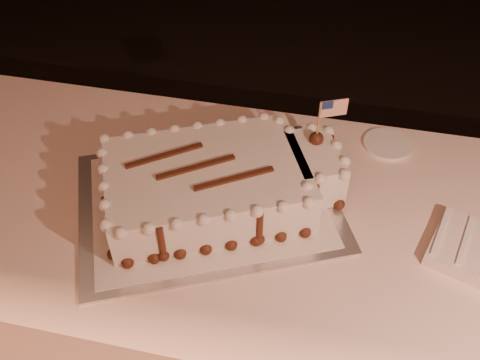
% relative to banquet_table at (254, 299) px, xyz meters
% --- Properties ---
extents(room_shell, '(6.10, 8.10, 2.90)m').
position_rel_banquet_table_xyz_m(room_shell, '(0.00, -0.60, 1.02)').
color(room_shell, black).
rests_on(room_shell, ground).
extents(banquet_table, '(2.40, 0.80, 0.75)m').
position_rel_banquet_table_xyz_m(banquet_table, '(0.00, 0.00, 0.00)').
color(banquet_table, '#FFD7C5').
rests_on(banquet_table, ground).
extents(cake_board, '(0.75, 0.67, 0.01)m').
position_rel_banquet_table_xyz_m(cake_board, '(-0.12, 0.00, 0.38)').
color(cake_board, silver).
rests_on(cake_board, banquet_table).
extents(doily, '(0.67, 0.61, 0.00)m').
position_rel_banquet_table_xyz_m(doily, '(-0.12, 0.00, 0.38)').
color(doily, white).
rests_on(doily, cake_board).
extents(sheet_cake, '(0.61, 0.47, 0.23)m').
position_rel_banquet_table_xyz_m(sheet_cake, '(-0.09, 0.02, 0.44)').
color(sheet_cake, white).
rests_on(sheet_cake, doily).
extents(side_plate, '(0.13, 0.13, 0.01)m').
position_rel_banquet_table_xyz_m(side_plate, '(0.30, 0.31, 0.38)').
color(side_plate, white).
rests_on(side_plate, banquet_table).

